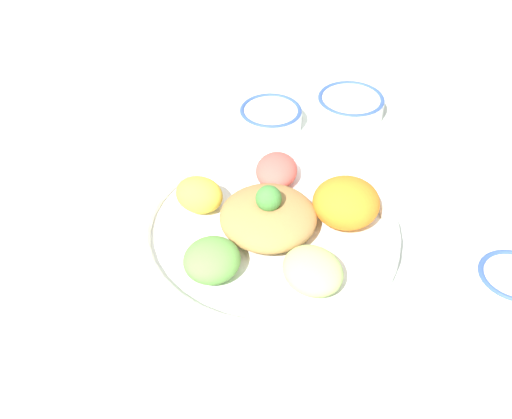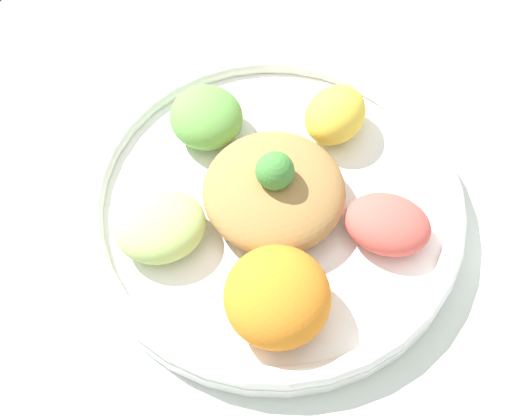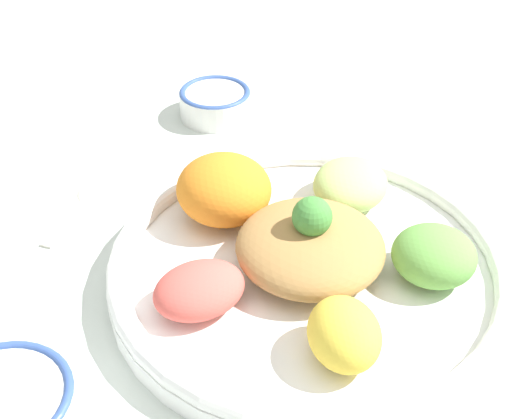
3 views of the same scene
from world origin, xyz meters
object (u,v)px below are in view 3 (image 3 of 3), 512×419
salad_platter (306,257)px  sauce_bowl_dark (3,408)px  serving_spoon_main (88,200)px  sauce_bowl_red (215,102)px

salad_platter → sauce_bowl_dark: (0.27, 0.10, -0.01)m
salad_platter → serving_spoon_main: bearing=-43.1°
sauce_bowl_dark → serving_spoon_main: (-0.08, -0.27, -0.02)m
sauce_bowl_red → sauce_bowl_dark: (0.25, 0.41, -0.00)m
salad_platter → sauce_bowl_dark: 0.28m
salad_platter → sauce_bowl_dark: size_ratio=3.38×
sauce_bowl_dark → serving_spoon_main: 0.28m
sauce_bowl_red → sauce_bowl_dark: same height
sauce_bowl_dark → sauce_bowl_red: bearing=-121.4°
sauce_bowl_red → sauce_bowl_dark: 0.48m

